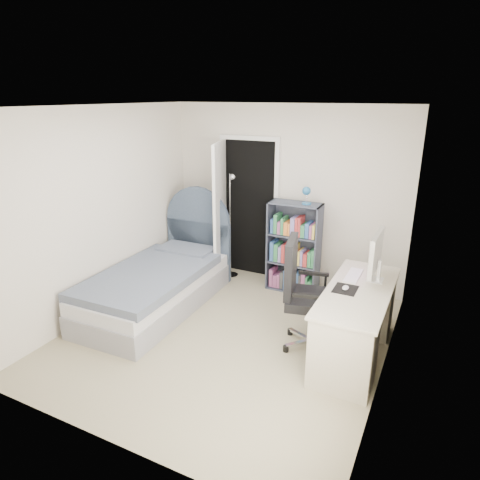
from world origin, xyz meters
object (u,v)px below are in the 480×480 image
at_px(floor_lamp, 231,236).
at_px(office_chair, 304,289).
at_px(desk, 356,319).
at_px(bookcase, 294,252).
at_px(nightstand, 189,243).
at_px(bed, 160,282).

xyz_separation_m(floor_lamp, office_chair, (1.54, -1.30, 0.03)).
bearing_deg(desk, office_chair, -172.99).
relative_size(floor_lamp, office_chair, 1.29).
height_order(floor_lamp, bookcase, floor_lamp).
distance_m(nightstand, desk, 3.15).
distance_m(bookcase, office_chair, 1.40).
bearing_deg(bookcase, office_chair, -66.18).
bearing_deg(nightstand, floor_lamp, -3.96).
height_order(bed, bookcase, bookcase).
bearing_deg(office_chair, bed, 177.10).
bearing_deg(bookcase, bed, -139.65).
bearing_deg(bookcase, nightstand, 177.47).
height_order(floor_lamp, desk, floor_lamp).
xyz_separation_m(nightstand, desk, (2.87, -1.29, 0.01)).
height_order(bed, nightstand, bed).
bearing_deg(nightstand, desk, -24.16).
xyz_separation_m(nightstand, floor_lamp, (0.78, -0.05, 0.24)).
bearing_deg(bed, desk, -0.70).
distance_m(nightstand, office_chair, 2.70).
distance_m(bed, desk, 2.51).
relative_size(bookcase, office_chair, 1.22).
xyz_separation_m(bed, nightstand, (-0.36, 1.26, 0.09)).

